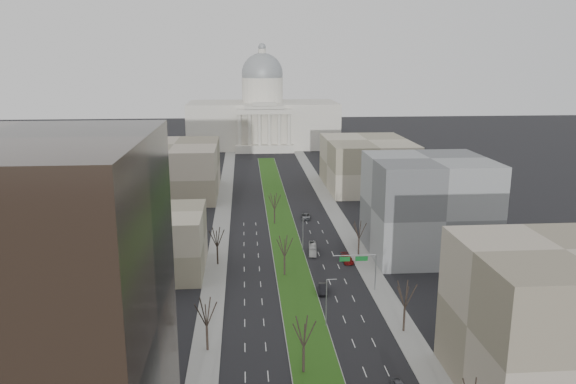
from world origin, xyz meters
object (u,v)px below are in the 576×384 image
car_red (347,259)px  box_van (313,249)px  car_black (323,289)px  car_grey_far (306,216)px

car_red → box_van: box_van is taller
car_red → box_van: size_ratio=0.71×
car_black → box_van: (0.82, 24.06, 0.22)m
car_red → car_grey_far: car_red is taller
car_red → box_van: (-7.44, 6.77, 0.28)m
car_red → car_grey_far: (-5.78, 37.25, -0.04)m
car_black → car_red: bearing=73.3°
car_grey_far → box_van: 30.53m
car_black → box_van: size_ratio=0.67×
car_grey_far → car_red: bearing=-72.5°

